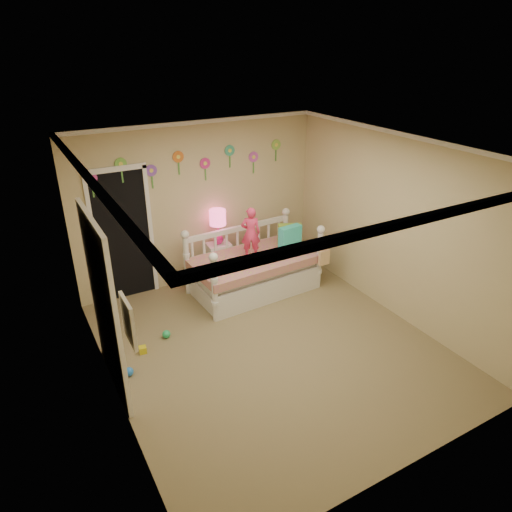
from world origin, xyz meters
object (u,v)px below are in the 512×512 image
nightstand (219,261)px  table_lamp (218,222)px  daybed (254,260)px  child (251,233)px

nightstand → table_lamp: (-0.00, -0.00, 0.70)m
daybed → table_lamp: size_ratio=3.38×
daybed → child: bearing=-172.2°
table_lamp → nightstand: bearing=86.4°
child → table_lamp: size_ratio=1.40×
child → table_lamp: child is taller
daybed → child: size_ratio=2.42×
child → table_lamp: (-0.25, 0.64, 0.01)m
daybed → child: (-0.06, -0.01, 0.47)m
child → nightstand: child is taller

